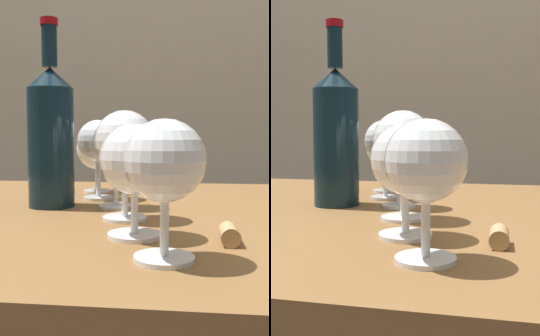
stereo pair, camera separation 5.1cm
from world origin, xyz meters
The scene contains 10 objects.
back_wall centered at (0.00, 0.92, 1.30)m, with size 5.00×0.08×2.60m, color #B2A893.
dining_table centered at (0.00, 0.00, 0.63)m, with size 1.39×0.77×0.72m.
wine_glass_cabernet centered at (0.01, -0.27, 0.81)m, with size 0.08×0.08×0.14m.
wine_glass_rose centered at (-0.03, -0.18, 0.81)m, with size 0.09×0.09×0.14m.
wine_glass_amber centered at (-0.05, -0.07, 0.83)m, with size 0.09×0.09×0.16m.
wine_glass_port centered at (-0.08, 0.02, 0.82)m, with size 0.08×0.08×0.15m.
wine_glass_pinot centered at (-0.13, 0.11, 0.82)m, with size 0.08×0.08×0.15m.
wine_glass_white centered at (-0.15, 0.20, 0.81)m, with size 0.09×0.09×0.14m.
wine_bottle centered at (-0.19, 0.02, 0.84)m, with size 0.08×0.08×0.32m.
cork centered at (0.08, -0.19, 0.73)m, with size 0.02×0.02×0.04m, color tan.
Camera 1 is at (0.03, -0.68, 0.84)m, focal length 45.17 mm.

